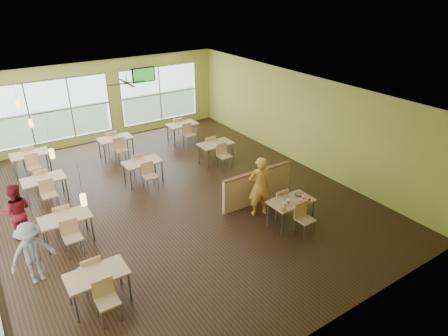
{
  "coord_description": "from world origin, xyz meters",
  "views": [
    {
      "loc": [
        -4.54,
        -9.62,
        6.09
      ],
      "look_at": [
        1.2,
        -0.98,
        1.11
      ],
      "focal_mm": 32.0,
      "sensor_mm": 36.0,
      "label": 1
    }
  ],
  "objects": [
    {
      "name": "patron_grey",
      "position": [
        -4.14,
        -1.57,
        0.74
      ],
      "size": [
        1.04,
        0.71,
        1.48
      ],
      "primitive_type": "imported",
      "rotation": [
        0.0,
        0.0,
        0.18
      ],
      "color": "slate",
      "rests_on": "floor"
    },
    {
      "name": "cup_red_near",
      "position": [
        2.13,
        -3.21,
        0.81
      ],
      "size": [
        0.08,
        0.08,
        0.3
      ],
      "color": "white",
      "rests_on": "main_table"
    },
    {
      "name": "patron_maroon",
      "position": [
        -4.15,
        0.4,
        0.76
      ],
      "size": [
        0.85,
        0.73,
        1.52
      ],
      "primitive_type": "imported",
      "rotation": [
        0.0,
        0.0,
        2.91
      ],
      "color": "maroon",
      "rests_on": "floor"
    },
    {
      "name": "room",
      "position": [
        0.0,
        0.0,
        1.6
      ],
      "size": [
        12.0,
        12.04,
        3.2
      ],
      "color": "black",
      "rests_on": "ground"
    },
    {
      "name": "ceiling_fan",
      "position": [
        -0.0,
        3.0,
        2.95
      ],
      "size": [
        1.25,
        1.25,
        0.29
      ],
      "color": "#2D2119",
      "rests_on": "ceiling"
    },
    {
      "name": "dining_tables",
      "position": [
        -1.05,
        1.71,
        0.63
      ],
      "size": [
        6.92,
        8.72,
        0.87
      ],
      "color": "#DDAD77",
      "rests_on": "floor"
    },
    {
      "name": "food_basket",
      "position": [
        2.36,
        -2.92,
        0.78
      ],
      "size": [
        0.25,
        0.25,
        0.06
      ],
      "color": "black",
      "rests_on": "main_table"
    },
    {
      "name": "wrapper_right",
      "position": [
        2.29,
        -3.28,
        0.77
      ],
      "size": [
        0.16,
        0.15,
        0.04
      ],
      "primitive_type": "ellipsoid",
      "rotation": [
        0.0,
        0.0,
        0.08
      ],
      "color": "#957348",
      "rests_on": "main_table"
    },
    {
      "name": "wrapper_mid",
      "position": [
        2.0,
        -2.79,
        0.77
      ],
      "size": [
        0.22,
        0.21,
        0.05
      ],
      "primitive_type": "ellipsoid",
      "rotation": [
        0.0,
        0.0,
        -0.16
      ],
      "color": "#957348",
      "rests_on": "main_table"
    },
    {
      "name": "tv_backwall",
      "position": [
        1.8,
        5.9,
        2.45
      ],
      "size": [
        1.0,
        0.07,
        0.6
      ],
      "color": "black",
      "rests_on": "wall_back"
    },
    {
      "name": "half_wall_divider",
      "position": [
        2.0,
        -1.55,
        0.52
      ],
      "size": [
        2.4,
        0.14,
        1.04
      ],
      "color": "#DDAD77",
      "rests_on": "floor"
    },
    {
      "name": "main_table",
      "position": [
        2.0,
        -3.0,
        0.63
      ],
      "size": [
        1.22,
        1.52,
        0.87
      ],
      "color": "#DDAD77",
      "rests_on": "floor"
    },
    {
      "name": "cup_red_far",
      "position": [
        2.29,
        -3.14,
        0.82
      ],
      "size": [
        0.09,
        0.09,
        0.33
      ],
      "color": "white",
      "rests_on": "main_table"
    },
    {
      "name": "pendant_lights",
      "position": [
        -3.2,
        0.68,
        2.45
      ],
      "size": [
        0.11,
        7.31,
        0.86
      ],
      "color": "#2D2119",
      "rests_on": "ceiling"
    },
    {
      "name": "ketchup_cup",
      "position": [
        2.42,
        -3.25,
        0.76
      ],
      "size": [
        0.07,
        0.07,
        0.03
      ],
      "primitive_type": "cylinder",
      "color": "#9F010F",
      "rests_on": "main_table"
    },
    {
      "name": "man_plaid",
      "position": [
        1.64,
        -2.1,
        0.87
      ],
      "size": [
        0.73,
        0.58,
        1.75
      ],
      "primitive_type": "imported",
      "rotation": [
        0.0,
        0.0,
        2.85
      ],
      "color": "#CD5816",
      "rests_on": "floor"
    },
    {
      "name": "cup_blue",
      "position": [
        1.65,
        -3.11,
        0.82
      ],
      "size": [
        0.09,
        0.09,
        0.33
      ],
      "color": "white",
      "rests_on": "main_table"
    },
    {
      "name": "window_bays",
      "position": [
        -2.65,
        3.08,
        1.48
      ],
      "size": [
        9.24,
        10.24,
        2.38
      ],
      "color": "white",
      "rests_on": "room"
    },
    {
      "name": "wrapper_left",
      "position": [
        1.49,
        -3.24,
        0.77
      ],
      "size": [
        0.19,
        0.18,
        0.04
      ],
      "primitive_type": "ellipsoid",
      "rotation": [
        0.0,
        0.0,
        -0.22
      ],
      "color": "#957348",
      "rests_on": "main_table"
    },
    {
      "name": "cup_yellow",
      "position": [
        1.81,
        -3.08,
        0.82
      ],
      "size": [
        0.1,
        0.1,
        0.37
      ],
      "color": "white",
      "rests_on": "main_table"
    }
  ]
}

